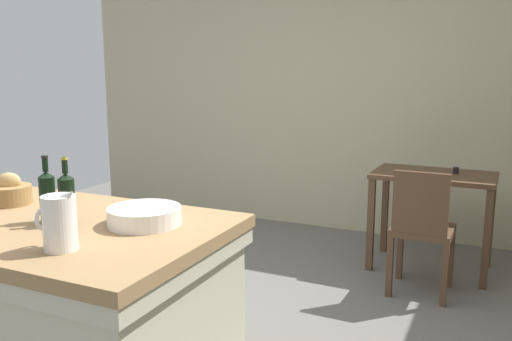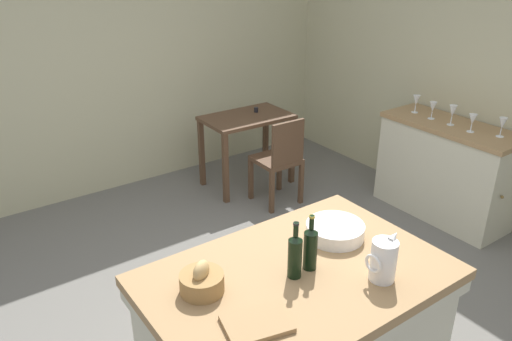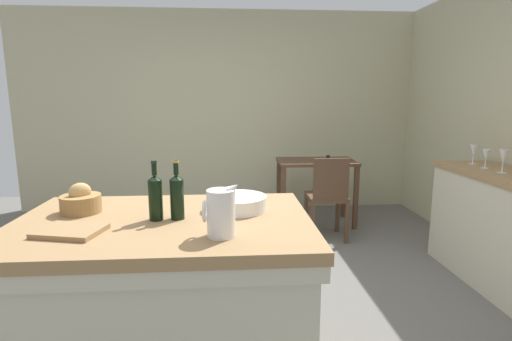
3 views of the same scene
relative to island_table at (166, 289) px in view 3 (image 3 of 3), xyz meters
name	(u,v)px [view 3 (image 3 of 3)]	position (x,y,z in m)	size (l,w,h in m)	color
ground_plane	(218,303)	(0.25, 0.67, -0.46)	(6.76, 6.76, 0.00)	#66635E
wall_back	(221,113)	(0.25, 3.27, 0.84)	(5.32, 0.12, 2.60)	#B7B28E
island_table	(166,289)	(0.00, 0.00, 0.00)	(1.54, 1.03, 0.86)	#99754C
side_cabinet	(500,228)	(2.51, 0.85, -0.01)	(0.52, 1.27, 0.91)	#99754C
writing_desk	(316,171)	(1.38, 2.47, 0.18)	(0.91, 0.58, 0.82)	#513826
wooden_chair	(328,195)	(1.38, 1.91, 0.02)	(0.41, 0.41, 0.90)	#513826
pitcher	(221,213)	(0.31, -0.28, 0.51)	(0.17, 0.13, 0.26)	white
wash_bowl	(237,203)	(0.39, 0.14, 0.44)	(0.33, 0.33, 0.08)	white
bread_basket	(81,202)	(-0.47, 0.15, 0.46)	(0.22, 0.22, 0.17)	olive
cutting_board	(70,231)	(-0.40, -0.19, 0.41)	(0.29, 0.21, 0.02)	#99754C
wine_bottle_dark	(177,196)	(0.08, 0.00, 0.52)	(0.07, 0.07, 0.31)	black
wine_bottle_amber	(155,196)	(-0.03, -0.01, 0.52)	(0.07, 0.07, 0.31)	black
wine_glass_middle	(503,157)	(2.47, 0.85, 0.57)	(0.07, 0.07, 0.18)	white
wine_glass_right	(486,155)	(2.48, 1.06, 0.56)	(0.07, 0.07, 0.16)	white
wine_glass_far_right	(474,151)	(2.50, 1.26, 0.56)	(0.07, 0.07, 0.17)	white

